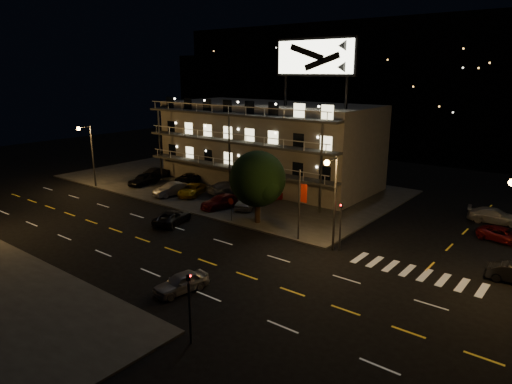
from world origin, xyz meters
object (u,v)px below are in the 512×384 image
Objects in this scene: road_car_east at (181,282)px; road_car_west at (173,217)px; tree at (257,180)px; lot_car_4 at (247,201)px; lot_car_2 at (192,190)px; lot_car_7 at (228,187)px.

road_car_west is (-11.26, 9.29, -0.01)m from road_car_east.
road_car_east is 14.60m from road_car_west.
tree is 1.51× the size of road_car_west.
lot_car_4 is 19.61m from road_car_east.
lot_car_4 reaches higher than road_car_west.
lot_car_2 is at bearing -71.12° from road_car_west.
road_car_east is (4.75, -14.41, -3.70)m from tree.
lot_car_2 reaches higher than road_car_west.
tree is 9.08m from road_car_west.
lot_car_2 is at bearing 65.85° from lot_car_7.
lot_car_4 reaches higher than lot_car_2.
lot_car_4 reaches higher than lot_car_7.
lot_car_2 is at bearing 144.60° from road_car_east.
lot_car_2 is 24.45m from road_car_east.
lot_car_2 is (-12.34, 3.09, -3.55)m from tree.
road_car_west is at bearing -129.82° from lot_car_4.
lot_car_7 reaches higher than road_car_west.
road_car_east is at bearing -71.76° from tree.
lot_car_4 is 0.90× the size of lot_car_7.
lot_car_7 is (2.80, 3.27, 0.06)m from lot_car_2.
lot_car_7 is at bearing 134.81° from road_car_east.
tree reaches higher than lot_car_7.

